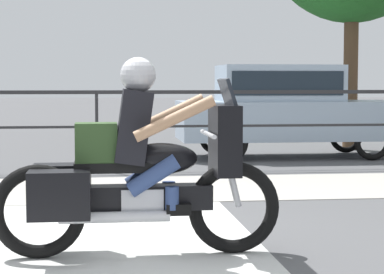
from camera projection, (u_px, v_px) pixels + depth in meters
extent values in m
plane|color=#565659|center=(95.00, 245.00, 6.52)|extent=(120.00, 120.00, 0.00)
cube|color=#B7B2A8|center=(97.00, 189.00, 9.88)|extent=(44.00, 2.40, 0.01)
cube|color=silver|center=(94.00, 250.00, 6.32)|extent=(2.91, 6.00, 0.01)
cube|color=#232326|center=(96.00, 92.00, 11.86)|extent=(36.00, 0.04, 0.06)
cube|color=#232326|center=(97.00, 127.00, 11.90)|extent=(36.00, 0.03, 0.04)
cylinder|color=#232326|center=(97.00, 131.00, 11.90)|extent=(0.05, 0.05, 1.29)
torus|color=black|center=(234.00, 208.00, 6.21)|extent=(0.77, 0.11, 0.77)
torus|color=black|center=(38.00, 212.00, 6.01)|extent=(0.77, 0.11, 0.77)
cube|color=black|center=(138.00, 197.00, 6.10)|extent=(1.21, 0.22, 0.20)
cube|color=silver|center=(142.00, 203.00, 6.11)|extent=(0.34, 0.26, 0.26)
ellipsoid|color=black|center=(161.00, 159.00, 6.10)|extent=(0.60, 0.30, 0.26)
cube|color=black|center=(118.00, 167.00, 6.06)|extent=(0.70, 0.28, 0.08)
cube|color=black|center=(225.00, 140.00, 6.16)|extent=(0.20, 0.54, 0.57)
cube|color=#1E232B|center=(227.00, 93.00, 6.13)|extent=(0.10, 0.46, 0.24)
cylinder|color=silver|center=(208.00, 134.00, 6.14)|extent=(0.04, 0.70, 0.04)
cylinder|color=silver|center=(115.00, 217.00, 5.93)|extent=(0.88, 0.09, 0.09)
cube|color=black|center=(59.00, 195.00, 5.78)|extent=(0.48, 0.28, 0.37)
cube|color=black|center=(62.00, 186.00, 6.26)|extent=(0.48, 0.28, 0.37)
cylinder|color=silver|center=(231.00, 174.00, 6.18)|extent=(0.19, 0.06, 0.56)
cube|color=black|center=(133.00, 127.00, 6.06)|extent=(0.32, 0.36, 0.62)
sphere|color=tan|center=(138.00, 77.00, 6.03)|extent=(0.23, 0.23, 0.23)
sphere|color=#B7B7BC|center=(138.00, 75.00, 6.03)|extent=(0.29, 0.29, 0.29)
cylinder|color=#33477A|center=(153.00, 176.00, 5.95)|extent=(0.44, 0.13, 0.34)
cylinder|color=#33477A|center=(172.00, 198.00, 5.99)|extent=(0.11, 0.11, 0.19)
cube|color=black|center=(178.00, 209.00, 6.00)|extent=(0.20, 0.10, 0.09)
cylinder|color=#33477A|center=(151.00, 171.00, 6.25)|extent=(0.44, 0.13, 0.34)
cylinder|color=#33477A|center=(169.00, 193.00, 6.28)|extent=(0.11, 0.11, 0.19)
cube|color=black|center=(175.00, 203.00, 6.30)|extent=(0.20, 0.10, 0.09)
cylinder|color=tan|center=(175.00, 119.00, 5.79)|extent=(0.65, 0.09, 0.37)
cylinder|color=tan|center=(168.00, 115.00, 6.38)|extent=(0.65, 0.09, 0.37)
cube|color=#2D4723|center=(96.00, 143.00, 6.03)|extent=(0.34, 0.26, 0.33)
cube|color=#9EB2C6|center=(292.00, 120.00, 14.11)|extent=(4.26, 1.61, 0.72)
cube|color=#9EB2C6|center=(279.00, 83.00, 14.03)|extent=(2.22, 1.41, 0.67)
cube|color=#19232D|center=(335.00, 83.00, 14.16)|extent=(0.04, 1.25, 0.54)
cube|color=#19232D|center=(279.00, 83.00, 14.03)|extent=(2.04, 1.45, 0.44)
torus|color=black|center=(373.00, 141.00, 13.57)|extent=(0.69, 0.11, 0.69)
torus|color=black|center=(346.00, 136.00, 15.03)|extent=(0.69, 0.11, 0.69)
torus|color=black|center=(229.00, 143.00, 13.25)|extent=(0.69, 0.11, 0.69)
torus|color=black|center=(216.00, 137.00, 14.71)|extent=(0.69, 0.11, 0.69)
cylinder|color=brown|center=(351.00, 74.00, 15.65)|extent=(0.30, 0.30, 3.19)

